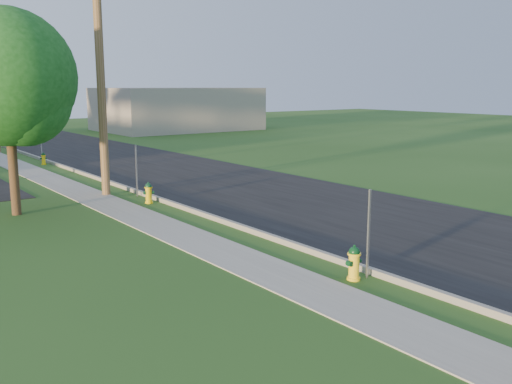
% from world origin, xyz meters
% --- Properties ---
extents(road, '(8.00, 120.00, 0.02)m').
position_xyz_m(road, '(4.50, 10.00, 0.01)').
color(road, black).
rests_on(road, ground).
extents(curb, '(0.15, 120.00, 0.15)m').
position_xyz_m(curb, '(0.50, 10.00, 0.07)').
color(curb, gray).
rests_on(curb, ground).
extents(sidewalk, '(1.50, 120.00, 0.03)m').
position_xyz_m(sidewalk, '(-1.25, 10.00, 0.01)').
color(sidewalk, gray).
rests_on(sidewalk, ground).
extents(utility_pole_mid, '(1.40, 0.32, 9.80)m').
position_xyz_m(utility_pole_mid, '(-0.60, 17.00, 4.95)').
color(utility_pole_mid, brown).
rests_on(utility_pole_mid, ground).
extents(sign_post_near, '(0.05, 0.04, 2.00)m').
position_xyz_m(sign_post_near, '(0.25, 4.20, 1.00)').
color(sign_post_near, gray).
rests_on(sign_post_near, ground).
extents(sign_post_mid, '(0.05, 0.04, 2.00)m').
position_xyz_m(sign_post_mid, '(0.25, 16.00, 1.00)').
color(sign_post_mid, gray).
rests_on(sign_post_mid, ground).
extents(sign_post_far, '(0.05, 0.04, 2.00)m').
position_xyz_m(sign_post_far, '(0.25, 28.20, 1.00)').
color(sign_post_far, gray).
rests_on(sign_post_far, ground).
extents(distant_building, '(14.00, 10.00, 4.00)m').
position_xyz_m(distant_building, '(18.00, 45.00, 2.00)').
color(distant_building, gray).
rests_on(distant_building, ground).
extents(tree_verge, '(4.40, 4.40, 6.67)m').
position_xyz_m(tree_verge, '(-4.23, 15.40, 4.29)').
color(tree_verge, '#3E2719').
rests_on(tree_verge, ground).
extents(hydrant_near, '(0.41, 0.36, 0.80)m').
position_xyz_m(hydrant_near, '(-0.09, 4.27, 0.39)').
color(hydrant_near, yellow).
rests_on(hydrant_near, ground).
extents(hydrant_mid, '(0.40, 0.36, 0.78)m').
position_xyz_m(hydrant_mid, '(0.02, 14.56, 0.38)').
color(hydrant_mid, yellow).
rests_on(hydrant_mid, ground).
extents(hydrant_far, '(0.35, 0.31, 0.67)m').
position_xyz_m(hydrant_far, '(0.06, 27.31, 0.33)').
color(hydrant_far, yellow).
rests_on(hydrant_far, ground).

